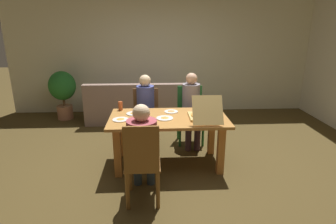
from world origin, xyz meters
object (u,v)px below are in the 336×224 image
dining_table (168,125)px  plate_3 (171,111)px  pizza_box_0 (204,115)px  couch (136,107)px  plate_1 (165,118)px  plate_2 (134,113)px  person_1 (142,143)px  drinking_glass_0 (120,106)px  chair_0 (190,112)px  person_0 (191,104)px  drinking_glass_1 (208,106)px  person_2 (145,106)px  chair_2 (146,113)px  chair_1 (142,163)px  plate_0 (120,119)px  potted_plant (63,89)px

dining_table → plate_3: bearing=76.9°
pizza_box_0 → couch: 2.37m
plate_1 → plate_2: size_ratio=1.08×
person_1 → drinking_glass_0: size_ratio=8.85×
chair_0 → person_0: bearing=-90.0°
person_0 → drinking_glass_1: bearing=-64.2°
person_2 → couch: bearing=101.0°
chair_2 → drinking_glass_0: chair_2 is taller
person_0 → chair_1: 1.82m
dining_table → couch: (-0.58, 1.98, -0.30)m
plate_0 → plate_3: size_ratio=1.09×
chair_2 → plate_1: bearing=-73.3°
couch → chair_0: bearing=-48.2°
person_0 → drinking_glass_0: size_ratio=9.29×
dining_table → person_0: person_0 is taller
drinking_glass_0 → person_1: bearing=-72.5°
chair_2 → plate_2: (-0.16, -0.71, 0.22)m
plate_0 → drinking_glass_0: 0.47m
chair_0 → plate_2: bearing=-142.8°
pizza_box_0 → couch: size_ratio=0.29×
plate_0 → plate_1: size_ratio=0.94×
person_0 → person_1: 1.67m
chair_1 → pizza_box_0: pizza_box_0 is taller
person_1 → plate_2: size_ratio=5.37×
person_0 → drinking_glass_1: 0.45m
person_2 → person_0: bearing=-1.5°
chair_1 → chair_2: bearing=90.0°
chair_1 → plate_3: chair_1 is taller
chair_0 → plate_0: bearing=-138.5°
chair_2 → chair_0: bearing=-1.6°
potted_plant → plate_1: bearing=-47.4°
dining_table → chair_2: chair_2 is taller
chair_1 → pizza_box_0: size_ratio=1.66×
pizza_box_0 → potted_plant: size_ratio=0.57×
chair_2 → plate_0: size_ratio=4.22×
chair_1 → chair_2: chair_1 is taller
plate_2 → person_2: bearing=74.3°
dining_table → plate_2: bearing=161.4°
person_1 → potted_plant: bearing=121.0°
plate_0 → chair_2: bearing=71.9°
dining_table → drinking_glass_0: 0.82m
person_0 → drinking_glass_0: 1.17m
chair_0 → chair_2: 0.76m
chair_1 → drinking_glass_0: size_ratio=7.54×
chair_1 → dining_table: bearing=70.2°
person_1 → chair_2: bearing=90.0°
person_2 → dining_table: bearing=-64.9°
chair_0 → potted_plant: size_ratio=0.93×
chair_0 → chair_2: size_ratio=1.04×
dining_table → pizza_box_0: (0.48, -0.09, 0.18)m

